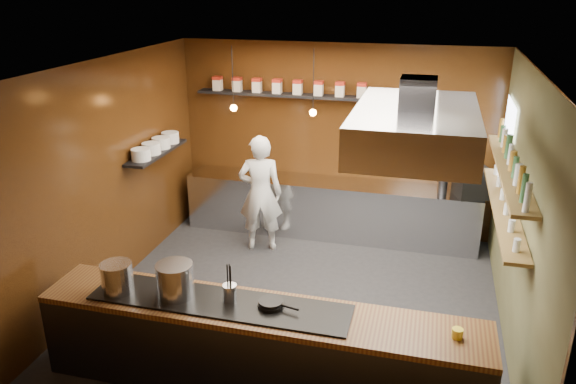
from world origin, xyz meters
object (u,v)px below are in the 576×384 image
(stockpot_small, at_px, (175,280))
(chef, at_px, (260,193))
(stockpot_large, at_px, (117,277))
(extractor_hood, at_px, (415,127))
(espresso_machine, at_px, (472,182))

(stockpot_small, distance_m, chef, 3.04)
(stockpot_large, bearing_deg, extractor_hood, 24.78)
(extractor_hood, relative_size, espresso_machine, 4.57)
(chef, bearing_deg, espresso_machine, 178.64)
(extractor_hood, height_order, stockpot_small, extractor_hood)
(stockpot_large, bearing_deg, stockpot_small, 6.58)
(extractor_hood, relative_size, stockpot_large, 6.31)
(extractor_hood, xyz_separation_m, stockpot_large, (-2.76, -1.27, -1.41))
(extractor_hood, distance_m, chef, 3.30)
(chef, bearing_deg, stockpot_large, 66.43)
(chef, bearing_deg, stockpot_small, 77.49)
(extractor_hood, bearing_deg, espresso_machine, 72.20)
(stockpot_small, bearing_deg, stockpot_large, -173.42)
(stockpot_large, distance_m, chef, 3.15)
(stockpot_large, bearing_deg, chef, 80.22)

